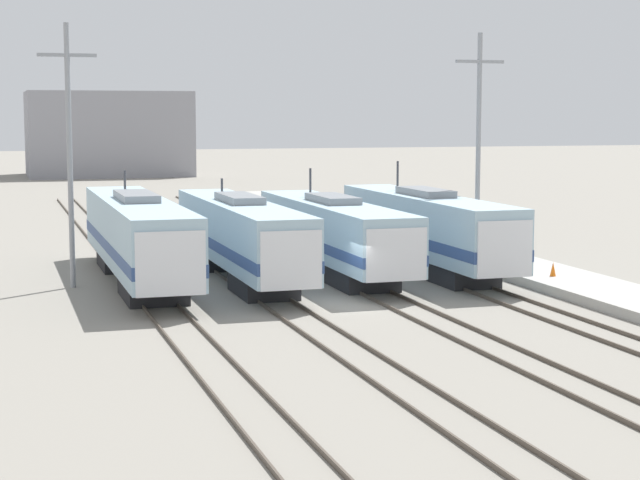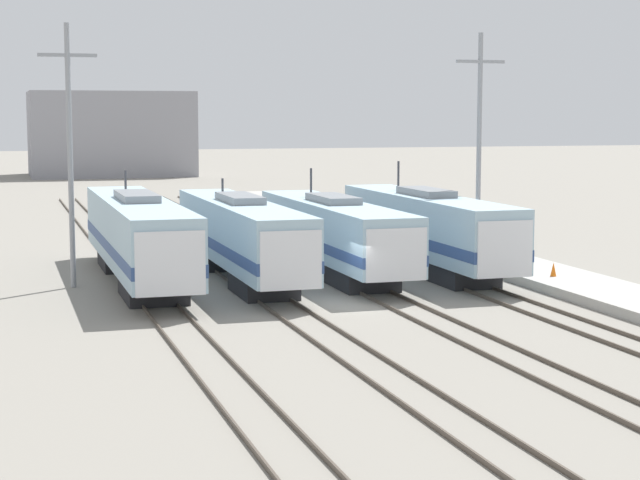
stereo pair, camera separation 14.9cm
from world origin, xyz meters
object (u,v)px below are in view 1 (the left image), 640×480
locomotive_center_right (336,234)px  traffic_cone (553,269)px  locomotive_far_right (429,230)px  locomotive_center_left (242,237)px  catenary_tower_left (69,148)px  catenary_tower_right (478,145)px  locomotive_far_left (139,238)px

locomotive_center_right → traffic_cone: (8.70, -5.97, -1.27)m
locomotive_far_right → traffic_cone: locomotive_far_right is taller
locomotive_center_right → locomotive_far_right: 4.83m
locomotive_center_left → catenary_tower_left: size_ratio=1.54×
catenary_tower_right → locomotive_center_left: bearing=-177.6°
locomotive_center_left → traffic_cone: (13.52, -5.54, -1.35)m
locomotive_far_right → traffic_cone: size_ratio=26.95×
catenary_tower_left → traffic_cone: (21.39, -6.05, -5.62)m
locomotive_center_right → catenary_tower_right: (7.67, 0.08, 4.35)m
locomotive_center_left → catenary_tower_left: 8.97m
locomotive_center_left → traffic_cone: locomotive_center_left is taller
locomotive_center_left → locomotive_center_right: size_ratio=1.05×
locomotive_center_right → catenary_tower_right: bearing=0.6°
locomotive_center_right → locomotive_far_left: bearing=179.0°
locomotive_far_left → locomotive_center_right: bearing=-1.0°
locomotive_center_right → locomotive_far_right: locomotive_far_right is taller
locomotive_far_left → locomotive_center_left: 4.86m
locomotive_far_right → catenary_tower_right: catenary_tower_right is taller
locomotive_far_right → locomotive_center_right: bearing=176.0°
locomotive_center_left → locomotive_far_left: bearing=172.8°
catenary_tower_left → locomotive_center_right: bearing=-0.3°
locomotive_far_left → locomotive_far_right: (14.46, -0.50, -0.03)m
locomotive_far_right → catenary_tower_left: size_ratio=1.48×
locomotive_far_left → catenary_tower_left: bearing=-178.3°
catenary_tower_left → catenary_tower_right: same height
locomotive_far_left → locomotive_far_right: size_ratio=1.12×
locomotive_center_left → locomotive_center_right: 4.84m
locomotive_far_left → locomotive_far_right: locomotive_far_right is taller
locomotive_far_left → locomotive_center_right: locomotive_far_left is taller
locomotive_far_left → traffic_cone: 19.39m
catenary_tower_right → traffic_cone: bearing=-80.3°
locomotive_center_left → locomotive_center_right: bearing=5.2°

